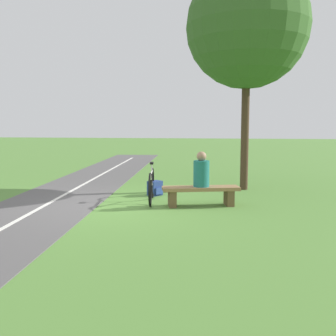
{
  "coord_description": "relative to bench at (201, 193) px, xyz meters",
  "views": [
    {
      "loc": [
        -2.56,
        8.56,
        1.87
      ],
      "look_at": [
        -1.49,
        0.92,
        0.98
      ],
      "focal_mm": 41.9,
      "sensor_mm": 36.0,
      "label": 1
    }
  ],
  "objects": [
    {
      "name": "ground_plane",
      "position": [
        2.08,
        0.19,
        -0.31
      ],
      "size": [
        80.0,
        80.0,
        0.0
      ],
      "primitive_type": "plane",
      "color": "#548438"
    },
    {
      "name": "tree_by_path",
      "position": [
        -1.08,
        -2.41,
        4.15
      ],
      "size": [
        3.34,
        3.34,
        6.14
      ],
      "color": "#473323",
      "rests_on": "ground_plane"
    },
    {
      "name": "bench",
      "position": [
        0.0,
        0.0,
        0.0
      ],
      "size": [
        1.79,
        0.84,
        0.44
      ],
      "rotation": [
        0.0,
        0.0,
        0.24
      ],
      "color": "#937047",
      "rests_on": "ground_plane"
    },
    {
      "name": "backpack",
      "position": [
        1.25,
        -1.15,
        -0.12
      ],
      "size": [
        0.41,
        0.42,
        0.38
      ],
      "rotation": [
        0.0,
        0.0,
        0.94
      ],
      "color": "navy",
      "rests_on": "ground_plane"
    },
    {
      "name": "person_seated",
      "position": [
        -0.01,
        -0.0,
        0.48
      ],
      "size": [
        0.43,
        0.43,
        0.8
      ],
      "rotation": [
        0.0,
        0.0,
        0.24
      ],
      "color": "#1E6B66",
      "rests_on": "bench"
    },
    {
      "name": "bicycle",
      "position": [
        1.19,
        -0.29,
        0.09
      ],
      "size": [
        0.26,
        1.75,
        0.94
      ],
      "rotation": [
        0.0,
        0.0,
        1.7
      ],
      "color": "black",
      "rests_on": "ground_plane"
    }
  ]
}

